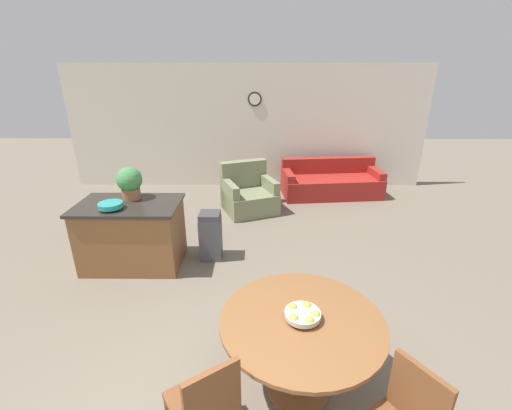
# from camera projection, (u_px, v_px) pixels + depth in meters

# --- Properties ---
(wall_back) EXTENTS (8.00, 0.09, 2.70)m
(wall_back) POSITION_uv_depth(u_px,v_px,m) (247.00, 127.00, 7.67)
(wall_back) COLOR silver
(wall_back) RESTS_ON ground_plane
(dining_table) EXTENTS (1.32, 1.32, 0.75)m
(dining_table) POSITION_uv_depth(u_px,v_px,m) (301.00, 336.00, 2.77)
(dining_table) COLOR brown
(dining_table) RESTS_ON ground_plane
(dining_chair_near_left) EXTENTS (0.58, 0.58, 0.91)m
(dining_chair_near_left) POSITION_uv_depth(u_px,v_px,m) (206.00, 404.00, 2.28)
(dining_chair_near_left) COLOR brown
(dining_chair_near_left) RESTS_ON ground_plane
(fruit_bowl) EXTENTS (0.29, 0.29, 0.10)m
(fruit_bowl) POSITION_uv_depth(u_px,v_px,m) (303.00, 314.00, 2.69)
(fruit_bowl) COLOR #B7B29E
(fruit_bowl) RESTS_ON dining_table
(kitchen_island) EXTENTS (1.36, 0.85, 0.92)m
(kitchen_island) POSITION_uv_depth(u_px,v_px,m) (132.00, 234.00, 4.72)
(kitchen_island) COLOR brown
(kitchen_island) RESTS_ON ground_plane
(teal_bowl) EXTENTS (0.30, 0.30, 0.09)m
(teal_bowl) POSITION_uv_depth(u_px,v_px,m) (111.00, 205.00, 4.35)
(teal_bowl) COLOR teal
(teal_bowl) RESTS_ON kitchen_island
(potted_plant) EXTENTS (0.34, 0.34, 0.45)m
(potted_plant) POSITION_uv_depth(u_px,v_px,m) (130.00, 182.00, 4.64)
(potted_plant) COLOR #A36642
(potted_plant) RESTS_ON kitchen_island
(trash_bin) EXTENTS (0.30, 0.30, 0.71)m
(trash_bin) POSITION_uv_depth(u_px,v_px,m) (211.00, 236.00, 4.92)
(trash_bin) COLOR #47474C
(trash_bin) RESTS_ON ground_plane
(couch) EXTENTS (2.15, 1.08, 0.76)m
(couch) POSITION_uv_depth(u_px,v_px,m) (331.00, 183.00, 7.42)
(couch) COLOR maroon
(couch) RESTS_ON ground_plane
(armchair) EXTENTS (1.18, 1.16, 0.92)m
(armchair) POSITION_uv_depth(u_px,v_px,m) (249.00, 195.00, 6.61)
(armchair) COLOR #7A7F5B
(armchair) RESTS_ON ground_plane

